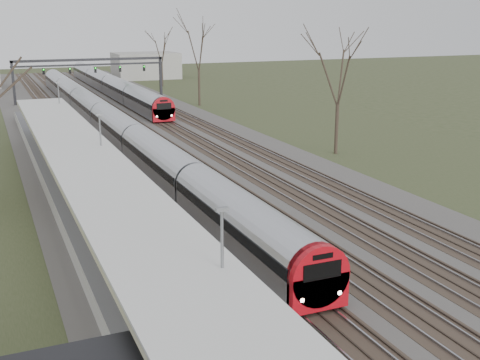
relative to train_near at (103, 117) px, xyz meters
The scene contains 8 objects.
track_bed 7.21m from the train_near, 66.99° to the right, with size 24.00×160.00×0.22m.
platform 24.91m from the train_near, 105.26° to the right, with size 3.50×69.00×1.00m, color #9E9B93.
canopy 29.37m from the train_near, 102.93° to the right, with size 4.10×50.00×3.11m.
signal_gantry 23.89m from the train_near, 83.22° to the left, with size 21.00×0.59×6.08m.
tree_east_far 26.20m from the train_near, 49.78° to the right, with size 5.00×5.00×10.30m.
train_near is the anchor object (origin of this frame).
train_far 31.89m from the train_near, 77.32° to the left, with size 2.62×60.21×3.05m.
passenger 46.34m from the train_near, 98.25° to the right, with size 0.65×0.43×1.79m, color #2A3D53.
Camera 1 is at (-13.97, -2.06, 11.57)m, focal length 45.00 mm.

